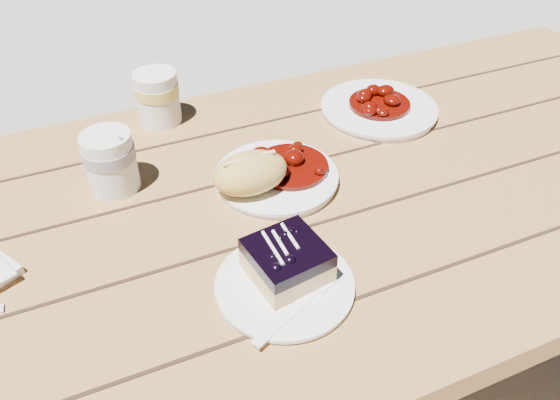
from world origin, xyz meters
name	(u,v)px	position (x,y,z in m)	size (l,w,h in m)	color
picnic_table	(263,271)	(0.00, 0.00, 0.59)	(2.00, 1.55, 0.75)	brown
main_plate	(276,178)	(0.05, 0.05, 0.76)	(0.21, 0.21, 0.02)	white
goulash_stew	(291,159)	(0.08, 0.05, 0.79)	(0.13, 0.13, 0.04)	#530802
bread_roll	(250,173)	(-0.01, 0.03, 0.80)	(0.13, 0.09, 0.07)	gold
dessert_plate	(285,286)	(-0.04, -0.18, 0.76)	(0.19, 0.19, 0.01)	white
blueberry_cake	(287,260)	(-0.03, -0.17, 0.79)	(0.11, 0.11, 0.06)	#D7B775
fork_dessert	(287,316)	(-0.06, -0.24, 0.76)	(0.03, 0.16, 0.01)	white
coffee_cup	(111,162)	(-0.21, 0.15, 0.80)	(0.08, 0.08, 0.11)	white
second_plate	(379,110)	(0.34, 0.18, 0.76)	(0.23, 0.23, 0.02)	white
second_stew	(380,97)	(0.34, 0.18, 0.79)	(0.13, 0.13, 0.04)	#530802
second_cup	(158,98)	(-0.09, 0.33, 0.80)	(0.08, 0.08, 0.11)	white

